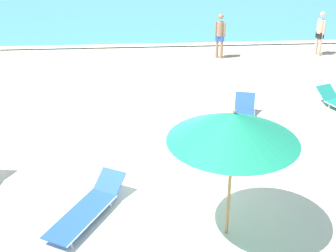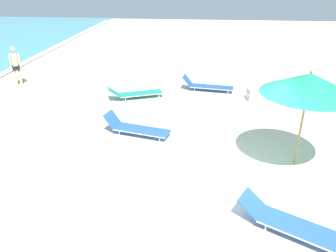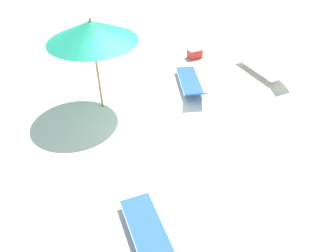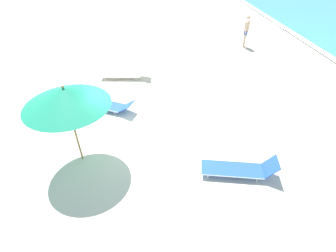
% 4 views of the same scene
% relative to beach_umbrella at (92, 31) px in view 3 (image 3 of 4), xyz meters
% --- Properties ---
extents(ground_plane, '(60.00, 60.00, 0.16)m').
position_rel_beach_umbrella_xyz_m(ground_plane, '(-0.82, 1.86, -2.34)').
color(ground_plane, beige).
extents(beach_umbrella, '(2.33, 2.33, 2.60)m').
position_rel_beach_umbrella_xyz_m(beach_umbrella, '(0.00, 0.00, 0.00)').
color(beach_umbrella, '#9E7547').
rests_on(beach_umbrella, ground_plane).
extents(sun_lounger_beside_umbrella, '(1.10, 2.20, 0.62)m').
position_rel_beach_umbrella_xyz_m(sun_lounger_beside_umbrella, '(1.34, 4.63, -2.04)').
color(sun_lounger_beside_umbrella, blue).
rests_on(sun_lounger_beside_umbrella, ground_plane).
extents(sun_lounger_near_water_left, '(1.60, 2.24, 0.50)m').
position_rel_beach_umbrella_xyz_m(sun_lounger_near_water_left, '(-2.70, 0.70, -2.05)').
color(sun_lounger_near_water_left, blue).
rests_on(sun_lounger_near_water_left, ground_plane).
extents(sun_lounger_near_water_right, '(0.97, 2.33, 0.56)m').
position_rel_beach_umbrella_xyz_m(sun_lounger_near_water_right, '(-5.24, 1.47, -2.05)').
color(sun_lounger_near_water_right, white).
rests_on(sun_lounger_near_water_right, ground_plane).
extents(cooler_box, '(0.55, 0.44, 0.37)m').
position_rel_beach_umbrella_xyz_m(cooler_box, '(-4.20, -0.92, -2.07)').
color(cooler_box, red).
rests_on(cooler_box, ground_plane).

